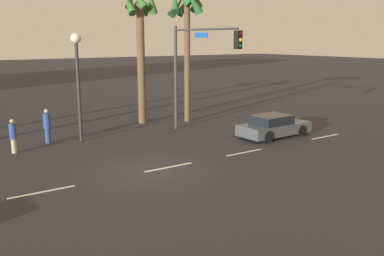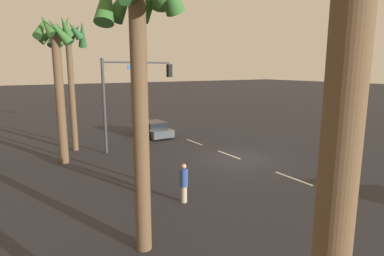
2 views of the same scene
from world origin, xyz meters
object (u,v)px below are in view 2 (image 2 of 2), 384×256
at_px(car_2, 153,129).
at_px(palm_tree_0, 68,50).
at_px(pedestrian_1, 140,172).
at_px(palm_tree_1, 139,40).
at_px(pedestrian_0, 184,182).
at_px(streetlamp, 137,100).
at_px(traffic_signal, 129,88).
at_px(palm_tree_2, 57,60).

xyz_separation_m(car_2, palm_tree_0, (-1.56, 6.75, 6.29)).
height_order(pedestrian_1, palm_tree_1, palm_tree_1).
bearing_deg(pedestrian_0, streetlamp, 8.84).
relative_size(car_2, streetlamp, 0.75).
relative_size(car_2, pedestrian_0, 2.56).
bearing_deg(palm_tree_0, palm_tree_1, 176.88).
relative_size(traffic_signal, palm_tree_0, 0.72).
distance_m(streetlamp, pedestrian_1, 3.61).
height_order(car_2, pedestrian_1, pedestrian_1).
height_order(pedestrian_0, palm_tree_1, palm_tree_1).
bearing_deg(streetlamp, pedestrian_0, -171.16).
distance_m(pedestrian_1, palm_tree_2, 8.93).
height_order(streetlamp, palm_tree_1, palm_tree_1).
bearing_deg(pedestrian_1, pedestrian_0, -149.61).
relative_size(streetlamp, pedestrian_0, 3.42).
distance_m(pedestrian_0, palm_tree_2, 10.88).
bearing_deg(pedestrian_0, palm_tree_0, 10.25).
xyz_separation_m(car_2, palm_tree_1, (-15.82, 7.52, 5.88)).
distance_m(palm_tree_0, palm_tree_1, 14.29).
bearing_deg(palm_tree_1, palm_tree_2, 2.02).
distance_m(car_2, pedestrian_1, 12.69).
height_order(palm_tree_0, palm_tree_2, palm_tree_0).
bearing_deg(car_2, pedestrian_1, 152.83).
bearing_deg(pedestrian_0, pedestrian_1, 30.39).
distance_m(car_2, palm_tree_1, 18.48).
bearing_deg(palm_tree_2, streetlamp, -152.65).
distance_m(car_2, palm_tree_2, 10.63).
distance_m(streetlamp, palm_tree_0, 8.68).
xyz_separation_m(palm_tree_1, palm_tree_2, (11.47, 0.40, -0.29)).
xyz_separation_m(palm_tree_0, palm_tree_2, (-2.79, 1.18, -0.70)).
height_order(pedestrian_1, palm_tree_0, palm_tree_0).
height_order(palm_tree_1, palm_tree_2, palm_tree_1).
bearing_deg(car_2, palm_tree_2, 118.76).
distance_m(car_2, streetlamp, 11.51).
bearing_deg(traffic_signal, pedestrian_1, 162.15).
bearing_deg(traffic_signal, pedestrian_0, 171.97).
relative_size(palm_tree_1, palm_tree_2, 1.02).
height_order(traffic_signal, pedestrian_1, traffic_signal).
height_order(traffic_signal, pedestrian_0, traffic_signal).
bearing_deg(streetlamp, pedestrian_1, 159.94).
bearing_deg(palm_tree_0, pedestrian_1, -174.41).
height_order(streetlamp, palm_tree_2, palm_tree_2).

